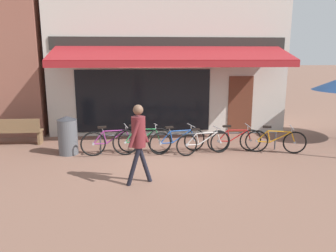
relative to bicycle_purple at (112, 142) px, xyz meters
name	(u,v)px	position (x,y,z in m)	size (l,w,h in m)	color
ground_plane	(165,157)	(1.51, -0.43, -0.39)	(160.00, 160.00, 0.00)	brown
shop_front	(166,58)	(1.93, 3.78, 2.34)	(8.60, 4.72, 5.47)	beige
bike_rack_rail	(190,136)	(2.31, 0.07, 0.11)	(5.38, 0.04, 0.57)	#47494F
bicycle_purple	(112,142)	(0.00, 0.00, 0.00)	(1.76, 0.57, 0.87)	black
bicycle_green	(143,141)	(0.89, 0.00, 0.01)	(1.76, 0.54, 0.90)	black
bicycle_blue	(178,141)	(1.92, -0.01, -0.02)	(1.72, 0.64, 0.82)	black
bicycle_silver	(204,143)	(2.66, -0.23, -0.03)	(1.68, 0.57, 0.79)	black
bicycle_red	(234,140)	(3.63, -0.03, -0.02)	(1.67, 0.52, 0.82)	black
bicycle_orange	(275,141)	(4.80, -0.29, -0.02)	(1.74, 0.63, 0.83)	black
pedestrian_adult	(139,135)	(0.78, -2.28, 0.73)	(0.59, 0.52, 1.81)	black
litter_bin	(68,135)	(-1.27, 0.16, 0.18)	(0.57, 0.57, 1.14)	#515459
park_bench	(16,131)	(-3.15, 1.35, 0.07)	(1.61, 0.46, 0.87)	brown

